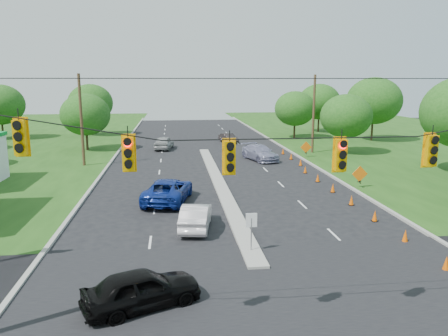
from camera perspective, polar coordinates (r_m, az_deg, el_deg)
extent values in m
plane|color=black|center=(16.63, 7.44, -18.84)|extent=(160.00, 160.00, 0.00)
cube|color=black|center=(16.63, 7.44, -18.84)|extent=(160.00, 14.00, 0.02)
cube|color=gray|center=(45.14, -14.79, 0.34)|extent=(0.25, 110.00, 0.16)
cube|color=gray|center=(46.77, 10.52, 0.91)|extent=(0.25, 110.00, 0.16)
cube|color=gray|center=(36.08, -0.69, -2.00)|extent=(1.00, 34.00, 0.18)
cylinder|color=gray|center=(21.57, 3.58, -8.84)|extent=(0.06, 0.06, 1.80)
cube|color=white|center=(21.31, 3.61, -6.82)|extent=(0.55, 0.04, 0.70)
cylinder|color=black|center=(13.49, 9.23, 5.51)|extent=(24.00, 0.04, 0.04)
cube|color=#FFAB00|center=(13.69, -25.07, 3.62)|extent=(0.34, 0.24, 1.00)
cube|color=#FFAB00|center=(13.14, -12.36, 1.83)|extent=(0.34, 0.24, 1.00)
cube|color=#FFAB00|center=(13.21, 0.73, 1.38)|extent=(0.34, 0.24, 1.00)
cube|color=#FFAB00|center=(14.10, 14.99, 1.62)|extent=(0.34, 0.24, 1.00)
cube|color=#FFAB00|center=(15.45, 25.41, 2.06)|extent=(0.34, 0.24, 1.00)
cylinder|color=#422D1C|center=(44.94, -18.12, 5.91)|extent=(0.28, 0.28, 9.00)
cylinder|color=#422D1C|center=(51.66, 11.62, 6.88)|extent=(0.28, 0.28, 9.00)
cone|color=#E75604|center=(22.21, 27.04, -11.03)|extent=(0.32, 0.32, 0.70)
cone|color=#E75604|center=(24.97, 22.59, -8.20)|extent=(0.32, 0.32, 0.70)
cone|color=#E75604|center=(27.91, 19.10, -5.92)|extent=(0.32, 0.32, 0.70)
cone|color=#E75604|center=(30.96, 16.31, -4.06)|extent=(0.32, 0.32, 0.70)
cone|color=#E75604|center=(34.09, 14.04, -2.53)|extent=(0.32, 0.32, 0.70)
cone|color=#E75604|center=(37.30, 12.15, -1.26)|extent=(0.32, 0.32, 0.70)
cone|color=#E75604|center=(40.55, 10.57, -0.19)|extent=(0.32, 0.32, 0.70)
cone|color=#E75604|center=(44.00, 9.97, 0.74)|extent=(0.32, 0.32, 0.70)
cone|color=#E75604|center=(47.31, 8.77, 1.51)|extent=(0.32, 0.32, 0.70)
cone|color=#E75604|center=(50.65, 7.72, 2.19)|extent=(0.32, 0.32, 0.70)
cube|color=black|center=(35.90, 17.26, -1.68)|extent=(0.06, 0.58, 0.26)
cube|color=black|center=(35.90, 17.26, -1.68)|extent=(0.06, 0.58, 0.26)
cube|color=orange|center=(35.77, 17.31, -0.75)|extent=(1.27, 0.05, 1.27)
cube|color=black|center=(48.76, 10.64, 1.98)|extent=(0.06, 0.58, 0.26)
cube|color=black|center=(48.76, 10.64, 1.98)|extent=(0.06, 0.58, 0.26)
cube|color=orange|center=(48.67, 10.66, 2.68)|extent=(1.27, 0.05, 1.27)
cylinder|color=black|center=(70.58, -26.95, 4.53)|extent=(0.28, 0.28, 2.88)
ellipsoid|color=#194C14|center=(70.32, -27.21, 7.38)|extent=(6.72, 6.72, 5.76)
cylinder|color=black|center=(55.33, -17.46, 3.50)|extent=(0.28, 0.28, 2.52)
ellipsoid|color=#194C14|center=(55.02, -17.65, 6.67)|extent=(5.88, 5.88, 5.04)
cylinder|color=black|center=(70.33, -16.87, 5.26)|extent=(0.28, 0.28, 2.88)
ellipsoid|color=#194C14|center=(70.07, -17.03, 8.12)|extent=(6.72, 6.72, 5.76)
cylinder|color=black|center=(52.28, 15.47, 3.18)|extent=(0.28, 0.28, 2.52)
ellipsoid|color=#194C14|center=(51.95, 15.65, 6.54)|extent=(5.88, 5.88, 5.04)
cylinder|color=black|center=(64.54, 18.77, 4.79)|extent=(0.28, 0.28, 3.24)
ellipsoid|color=#194C14|center=(64.25, 19.00, 8.30)|extent=(7.56, 7.56, 6.48)
cylinder|color=black|center=(73.19, 12.23, 5.71)|extent=(0.28, 0.28, 2.88)
ellipsoid|color=#194C14|center=(72.94, 12.35, 8.46)|extent=(6.72, 6.72, 5.76)
cylinder|color=black|center=(64.77, 9.18, 4.95)|extent=(0.28, 0.28, 2.52)
ellipsoid|color=#194C14|center=(64.51, 9.27, 7.67)|extent=(5.88, 5.88, 5.04)
imported|color=black|center=(17.06, -10.67, -15.26)|extent=(4.74, 3.34, 1.50)
imported|color=silver|center=(25.16, -3.69, -6.28)|extent=(2.20, 4.58, 1.45)
imported|color=navy|center=(30.71, -7.33, -2.89)|extent=(3.89, 6.38, 1.65)
imported|color=gray|center=(46.54, 4.70, 2.01)|extent=(3.77, 5.95, 1.61)
imported|color=#999999|center=(54.31, -7.84, 3.30)|extent=(2.65, 5.01, 1.62)
imported|color=#292323|center=(59.66, 0.57, 3.94)|extent=(2.51, 4.04, 1.26)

